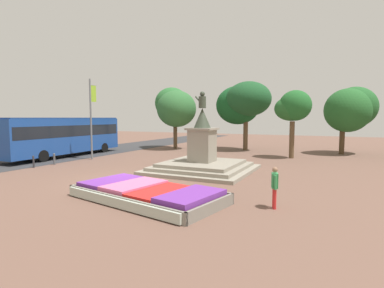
# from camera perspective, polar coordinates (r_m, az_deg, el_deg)

# --- Properties ---
(ground_plane) EXTENTS (93.91, 93.91, 0.00)m
(ground_plane) POSITION_cam_1_polar(r_m,az_deg,el_deg) (16.31, -13.35, -6.84)
(ground_plane) COLOR brown
(flower_planter) EXTENTS (6.78, 4.23, 0.59)m
(flower_planter) POSITION_cam_1_polar(r_m,az_deg,el_deg) (12.39, -8.69, -9.27)
(flower_planter) COLOR #38281C
(flower_planter) RESTS_ON ground_plane
(statue_monument) EXTENTS (6.00, 6.00, 4.92)m
(statue_monument) POSITION_cam_1_polar(r_m,az_deg,el_deg) (18.62, 1.95, -2.92)
(statue_monument) COLOR gray
(statue_monument) RESTS_ON ground_plane
(banner_pole) EXTENTS (0.20, 0.67, 6.35)m
(banner_pole) POSITION_cam_1_polar(r_m,az_deg,el_deg) (25.03, -18.66, 4.88)
(banner_pole) COLOR slate
(banner_pole) RESTS_ON ground_plane
(city_bus) EXTENTS (2.79, 11.54, 3.32)m
(city_bus) POSITION_cam_1_polar(r_m,az_deg,el_deg) (27.85, -23.13, 1.73)
(city_bus) COLOR #1E4799
(city_bus) RESTS_ON ground_plane
(pedestrian_near_planter) EXTENTS (0.31, 0.55, 1.54)m
(pedestrian_near_planter) POSITION_cam_1_polar(r_m,az_deg,el_deg) (11.39, 15.47, -7.51)
(pedestrian_near_planter) COLOR red
(pedestrian_near_planter) RESTS_ON ground_plane
(kerb_bollard_mid_b) EXTENTS (0.13, 0.13, 0.81)m
(kerb_bollard_mid_b) POSITION_cam_1_polar(r_m,az_deg,el_deg) (22.53, -27.95, -2.93)
(kerb_bollard_mid_b) COLOR #2D2D33
(kerb_bollard_mid_b) RESTS_ON ground_plane
(kerb_bollard_north) EXTENTS (0.15, 0.15, 0.81)m
(kerb_bollard_north) POSITION_cam_1_polar(r_m,az_deg,el_deg) (23.33, -24.76, -2.55)
(kerb_bollard_north) COLOR #4C5156
(kerb_bollard_north) RESTS_ON ground_plane
(park_tree_far_left) EXTENTS (2.95, 2.72, 5.54)m
(park_tree_far_left) POSITION_cam_1_polar(r_m,az_deg,el_deg) (25.85, 18.74, 6.62)
(park_tree_far_left) COLOR brown
(park_tree_far_left) RESTS_ON ground_plane
(park_tree_behind_statue) EXTENTS (5.83, 4.98, 6.92)m
(park_tree_behind_statue) POSITION_cam_1_polar(r_m,az_deg,el_deg) (31.17, 9.68, 7.83)
(park_tree_behind_statue) COLOR brown
(park_tree_behind_statue) RESTS_ON ground_plane
(park_tree_far_right) EXTENTS (5.05, 4.99, 6.60)m
(park_tree_far_right) POSITION_cam_1_polar(r_m,az_deg,el_deg) (32.10, -3.34, 7.13)
(park_tree_far_right) COLOR brown
(park_tree_far_right) RESTS_ON ground_plane
(park_tree_street_side) EXTENTS (4.52, 5.01, 6.13)m
(park_tree_street_side) POSITION_cam_1_polar(r_m,az_deg,el_deg) (30.85, 28.02, 5.92)
(park_tree_street_side) COLOR #4C3823
(park_tree_street_side) RESTS_ON ground_plane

